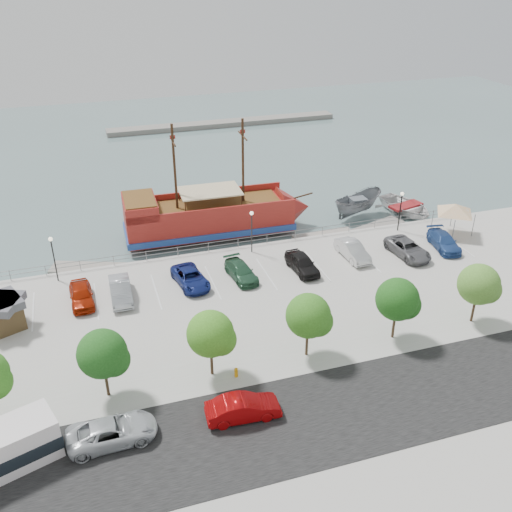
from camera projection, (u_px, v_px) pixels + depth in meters
name	position (u px, v px, depth m)	size (l,w,h in m)	color
ground	(274.00, 294.00, 50.37)	(160.00, 160.00, 0.00)	slate
land_slab	(395.00, 474.00, 32.53)	(100.00, 58.00, 1.20)	#B1ACA5
street	(356.00, 407.00, 36.45)	(100.00, 8.00, 0.04)	black
sidewalk	(319.00, 352.00, 41.49)	(100.00, 4.00, 0.05)	#A6A59F
seawall_railing	(248.00, 241.00, 56.20)	(50.00, 0.06, 1.00)	gray
far_shore	(224.00, 123.00, 99.07)	(40.00, 3.00, 0.80)	gray
pirate_ship	(222.00, 215.00, 60.20)	(20.42, 6.18, 12.82)	maroon
patrol_boat	(358.00, 206.00, 64.59)	(2.51, 6.67, 2.58)	slate
speedboat	(406.00, 208.00, 65.38)	(5.13, 7.18, 1.49)	silver
dock_west	(91.00, 269.00, 53.96)	(7.62, 2.18, 0.44)	gray
dock_mid	(324.00, 236.00, 60.37)	(6.51, 1.86, 0.37)	gray
dock_east	(376.00, 228.00, 62.01)	(7.09, 2.03, 0.41)	gray
shed	(1.00, 313.00, 43.56)	(4.03, 4.03, 2.54)	#503B22
canopy_tent	(456.00, 204.00, 57.32)	(5.50, 5.50, 3.85)	slate
street_van	(112.00, 432.00, 33.64)	(2.45, 5.30, 1.47)	#BABEC2
street_sedan	(243.00, 408.00, 35.33)	(1.63, 4.68, 1.54)	#970608
fire_hydrant	(236.00, 372.00, 38.89)	(0.27, 0.27, 0.77)	orange
lamp_post_left	(53.00, 251.00, 49.16)	(0.36, 0.36, 4.28)	black
lamp_post_mid	(252.00, 224.00, 53.97)	(0.36, 0.36, 4.28)	black
lamp_post_right	(401.00, 204.00, 58.25)	(0.36, 0.36, 4.28)	black
tree_b	(105.00, 355.00, 35.90)	(3.30, 3.20, 5.00)	#473321
tree_c	(213.00, 335.00, 37.78)	(3.30, 3.20, 5.00)	#473321
tree_d	(311.00, 317.00, 39.65)	(3.30, 3.20, 5.00)	#473321
tree_e	(399.00, 301.00, 41.52)	(3.30, 3.20, 5.00)	#473321
tree_f	(481.00, 286.00, 43.39)	(3.30, 3.20, 5.00)	#473321
parked_car_a	(81.00, 295.00, 46.97)	(1.84, 4.56, 1.55)	#A01E06
parked_car_b	(121.00, 290.00, 47.54)	(1.69, 4.84, 1.59)	#A2A4AB
parked_car_c	(191.00, 278.00, 49.57)	(2.30, 4.99, 1.39)	navy
parked_car_d	(241.00, 271.00, 50.61)	(1.89, 4.65, 1.35)	#285438
parked_car_e	(302.00, 263.00, 51.72)	(1.87, 4.65, 1.59)	black
parked_car_f	(353.00, 250.00, 53.95)	(1.64, 4.70, 1.55)	silver
parked_car_g	(408.00, 249.00, 54.38)	(2.42, 5.25, 1.46)	#5F5E62
parked_car_h	(444.00, 241.00, 55.75)	(2.01, 4.95, 1.44)	#274888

